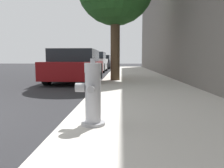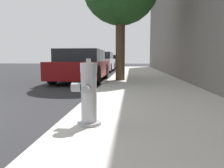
% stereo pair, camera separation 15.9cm
% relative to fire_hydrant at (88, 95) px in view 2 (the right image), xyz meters
% --- Properties ---
extents(sidewalk_slab, '(2.80, 40.00, 0.11)m').
position_rel_fire_hydrant_xyz_m(sidewalk_slab, '(1.00, 0.19, -0.42)').
color(sidewalk_slab, beige).
rests_on(sidewalk_slab, ground_plane).
extents(fire_hydrant, '(0.35, 0.37, 0.79)m').
position_rel_fire_hydrant_xyz_m(fire_hydrant, '(0.00, 0.00, 0.00)').
color(fire_hydrant, '#97979C').
rests_on(fire_hydrant, sidewalk_slab).
extents(parked_car_near, '(1.79, 4.16, 1.27)m').
position_rel_fire_hydrant_xyz_m(parked_car_near, '(-1.48, 6.19, 0.15)').
color(parked_car_near, maroon).
rests_on(parked_car_near, ground_plane).
extents(parked_car_mid, '(1.87, 4.35, 1.37)m').
position_rel_fire_hydrant_xyz_m(parked_car_mid, '(-1.70, 12.87, 0.19)').
color(parked_car_mid, silver).
rests_on(parked_car_mid, ground_plane).
extents(parked_car_far, '(1.81, 3.93, 1.26)m').
position_rel_fire_hydrant_xyz_m(parked_car_far, '(-1.61, 18.34, 0.14)').
color(parked_car_far, black).
rests_on(parked_car_far, ground_plane).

